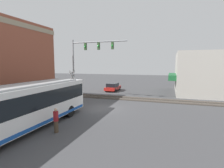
% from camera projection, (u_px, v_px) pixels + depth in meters
% --- Properties ---
extents(ground_plane, '(120.00, 120.00, 0.00)m').
position_uv_depth(ground_plane, '(103.00, 108.00, 18.35)').
color(ground_plane, '#424244').
extents(shop_building, '(11.56, 11.09, 6.46)m').
position_uv_depth(shop_building, '(209.00, 73.00, 27.39)').
color(shop_building, '#B2ADA3').
rests_on(shop_building, ground).
extents(city_bus, '(12.37, 2.59, 3.25)m').
position_uv_depth(city_bus, '(23.00, 106.00, 11.82)').
color(city_bus, white).
rests_on(city_bus, ground).
extents(traffic_signal_gantry, '(0.42, 7.69, 7.90)m').
position_uv_depth(traffic_signal_gantry, '(88.00, 55.00, 23.22)').
color(traffic_signal_gantry, gray).
rests_on(traffic_signal_gantry, ground).
extents(crossing_signal, '(1.41, 1.18, 3.81)m').
position_uv_depth(crossing_signal, '(72.00, 82.00, 23.52)').
color(crossing_signal, gray).
rests_on(crossing_signal, ground).
extents(rail_track_near, '(2.60, 60.00, 0.15)m').
position_uv_depth(rail_track_near, '(119.00, 98.00, 24.00)').
color(rail_track_near, '#332D28').
rests_on(rail_track_near, ground).
extents(parked_car_red, '(4.23, 1.82, 1.37)m').
position_uv_depth(parked_car_red, '(113.00, 87.00, 30.38)').
color(parked_car_red, '#B21E19').
rests_on(parked_car_red, ground).
extents(pedestrian_near_bus, '(0.34, 0.34, 1.68)m').
position_uv_depth(pedestrian_near_bus, '(56.00, 120.00, 11.80)').
color(pedestrian_near_bus, '#473828').
rests_on(pedestrian_near_bus, ground).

